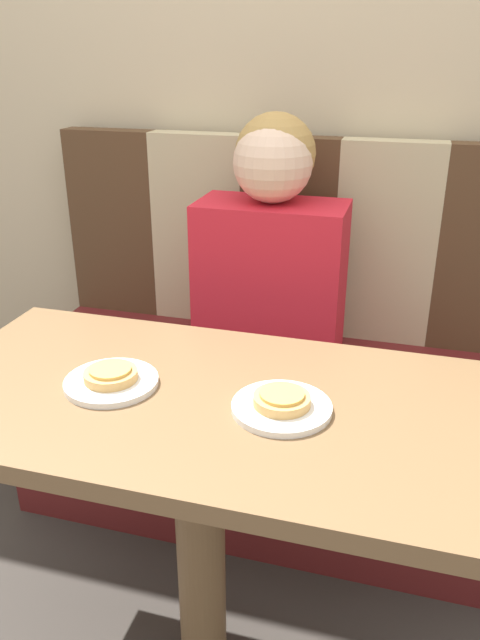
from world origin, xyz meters
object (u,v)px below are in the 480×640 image
(plate_right, at_px, (282,407))
(pizza_left, at_px, (111,374))
(pizza_right, at_px, (282,399))
(person, at_px, (271,246))
(plate_left, at_px, (111,382))

(plate_right, xyz_separation_m, pizza_left, (-0.32, 0.00, 0.02))
(pizza_right, bearing_deg, person, 105.01)
(plate_left, xyz_separation_m, plate_right, (0.32, 0.00, 0.00))
(plate_right, bearing_deg, plate_left, 180.00)
(pizza_left, bearing_deg, plate_left, 0.00)
(pizza_left, height_order, pizza_right, same)
(pizza_left, bearing_deg, plate_right, 0.00)
(person, height_order, plate_left, person)
(plate_left, xyz_separation_m, pizza_left, (0.00, 0.00, 0.02))
(plate_left, height_order, plate_right, same)
(person, bearing_deg, pizza_right, -74.99)
(pizza_left, xyz_separation_m, pizza_right, (0.32, 0.00, 0.00))
(person, distance_m, plate_right, 0.63)
(plate_right, relative_size, pizza_right, 1.76)
(pizza_right, bearing_deg, plate_right, 0.00)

